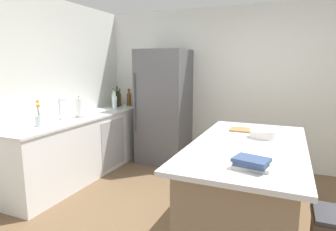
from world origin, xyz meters
The scene contains 17 objects.
wall_rear centered at (0.00, 2.25, 1.30)m, with size 6.00×0.10×2.60m, color silver.
wall_left centered at (-2.45, 0.00, 1.30)m, with size 0.10×6.00×2.60m, color silver.
counter_run_left centered at (-2.10, 0.79, 0.46)m, with size 0.64×2.66×0.92m.
kitchen_island centered at (0.39, 0.20, 0.46)m, with size 1.04×2.01×0.92m.
refrigerator centered at (-1.24, 1.85, 0.96)m, with size 0.81×0.73×1.92m.
sink_faucet centered at (-2.14, 0.41, 1.07)m, with size 0.15×0.05×0.30m.
flower_vase centered at (-2.10, 0.00, 1.01)m, with size 0.09×0.09×0.33m.
paper_towel_roll centered at (-2.08, 0.71, 1.05)m, with size 0.14×0.14×0.31m.
whiskey_bottle centered at (-2.02, 2.00, 1.05)m, with size 0.08×0.08×0.32m.
vinegar_bottle centered at (-2.15, 1.90, 1.05)m, with size 0.05×0.05×0.32m.
wine_bottle centered at (-2.15, 1.82, 1.07)m, with size 0.07×0.07×0.38m.
olive_oil_bottle centered at (-2.17, 1.71, 1.05)m, with size 0.06×0.06×0.34m.
gin_bottle centered at (-2.09, 1.61, 1.05)m, with size 0.07×0.07×0.34m.
soda_bottle centered at (-2.02, 1.53, 1.04)m, with size 0.07×0.07×0.32m.
cookbook_stack centered at (0.49, -0.48, 0.96)m, with size 0.28×0.24×0.08m.
mixing_bowl centered at (0.49, 0.50, 0.96)m, with size 0.27×0.27×0.08m.
cutting_board centered at (0.29, 0.75, 0.93)m, with size 0.36×0.23×0.02m.
Camera 1 is at (0.71, -2.52, 1.66)m, focal length 30.26 mm.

